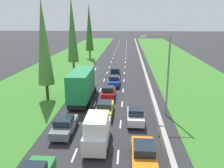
{
  "coord_description": "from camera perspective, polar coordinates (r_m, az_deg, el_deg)",
  "views": [
    {
      "loc": [
        2.39,
        -1.52,
        10.57
      ],
      "look_at": [
        0.07,
        32.66,
        1.08
      ],
      "focal_mm": 38.0,
      "sensor_mm": 36.0,
      "label": 1
    }
  ],
  "objects": [
    {
      "name": "poplar_tree_fourth",
      "position": [
        64.55,
        -5.5,
        13.32
      ],
      "size": [
        2.16,
        2.16,
        14.29
      ],
      "color": "#4C3823",
      "rests_on": "ground"
    },
    {
      "name": "poplar_tree_third",
      "position": [
        47.84,
        -9.56,
        12.69
      ],
      "size": [
        2.17,
        2.17,
        14.7
      ],
      "color": "#4C3823",
      "rests_on": "ground"
    },
    {
      "name": "blue_sedan_centre_lane",
      "position": [
        38.55,
        0.56,
        0.82
      ],
      "size": [
        1.82,
        4.5,
        1.64
      ],
      "color": "#1E47B7",
      "rests_on": "ground"
    },
    {
      "name": "street_light_mast",
      "position": [
        26.24,
        12.68,
        3.37
      ],
      "size": [
        3.2,
        0.28,
        9.0
      ],
      "color": "gray",
      "rests_on": "ground"
    },
    {
      "name": "black_hatchback_centre_lane",
      "position": [
        44.28,
        0.79,
        2.79
      ],
      "size": [
        1.74,
        3.9,
        1.72
      ],
      "color": "black",
      "rests_on": "ground"
    },
    {
      "name": "median_barrier",
      "position": [
        62.44,
        6.9,
        6.03
      ],
      "size": [
        0.44,
        120.0,
        0.85
      ],
      "primitive_type": "cube",
      "color": "#9E9B93",
      "rests_on": "ground"
    },
    {
      "name": "ground_plane",
      "position": [
        62.47,
        1.64,
        5.74
      ],
      "size": [
        300.0,
        300.0,
        0.0
      ],
      "primitive_type": "plane",
      "color": "#28282B",
      "rests_on": "ground"
    },
    {
      "name": "poplar_tree_second",
      "position": [
        31.67,
        -16.13,
        9.47
      ],
      "size": [
        2.13,
        2.13,
        13.05
      ],
      "color": "#4C3823",
      "rests_on": "ground"
    },
    {
      "name": "orange_sedan_right_lane_second",
      "position": [
        18.63,
        7.62,
        -16.26
      ],
      "size": [
        1.82,
        4.5,
        1.64
      ],
      "color": "orange",
      "rests_on": "ground"
    },
    {
      "name": "grass_verge_right",
      "position": [
        63.55,
        14.74,
        5.43
      ],
      "size": [
        14.0,
        140.0,
        0.04
      ],
      "primitive_type": "cube",
      "color": "#387528",
      "rests_on": "ground"
    },
    {
      "name": "white_van_centre_lane",
      "position": [
        20.41,
        -3.58,
        -11.25
      ],
      "size": [
        1.96,
        4.9,
        2.82
      ],
      "color": "white",
      "rests_on": "ground"
    },
    {
      "name": "lane_markings",
      "position": [
        62.46,
        1.64,
        5.75
      ],
      "size": [
        3.64,
        116.0,
        0.01
      ],
      "color": "white",
      "rests_on": "ground"
    },
    {
      "name": "grass_verge_left",
      "position": [
        64.2,
        -9.77,
        5.81
      ],
      "size": [
        14.0,
        140.0,
        0.04
      ],
      "primitive_type": "cube",
      "color": "#387528",
      "rests_on": "ground"
    },
    {
      "name": "grey_sedan_left_lane",
      "position": [
        23.16,
        -11.38,
        -9.76
      ],
      "size": [
        1.82,
        4.5,
        1.64
      ],
      "color": "slate",
      "rests_on": "ground"
    },
    {
      "name": "red_hatchback_centre_lane",
      "position": [
        32.36,
        -0.85,
        -2.02
      ],
      "size": [
        1.74,
        3.9,
        1.72
      ],
      "color": "red",
      "rests_on": "ground"
    },
    {
      "name": "green_box_truck_left_lane",
      "position": [
        31.5,
        -7.05,
        -0.07
      ],
      "size": [
        2.46,
        9.4,
        4.18
      ],
      "color": "black",
      "rests_on": "ground"
    },
    {
      "name": "white_hatchback_right_lane",
      "position": [
        24.95,
        5.68,
        -7.55
      ],
      "size": [
        1.74,
        3.9,
        1.72
      ],
      "color": "white",
      "rests_on": "ground"
    },
    {
      "name": "yellow_sedan_centre_lane",
      "position": [
        26.75,
        -1.75,
        -5.91
      ],
      "size": [
        1.82,
        4.5,
        1.64
      ],
      "color": "yellow",
      "rests_on": "ground"
    }
  ]
}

